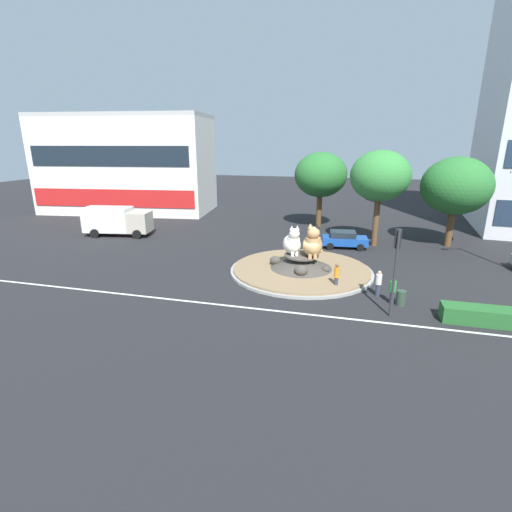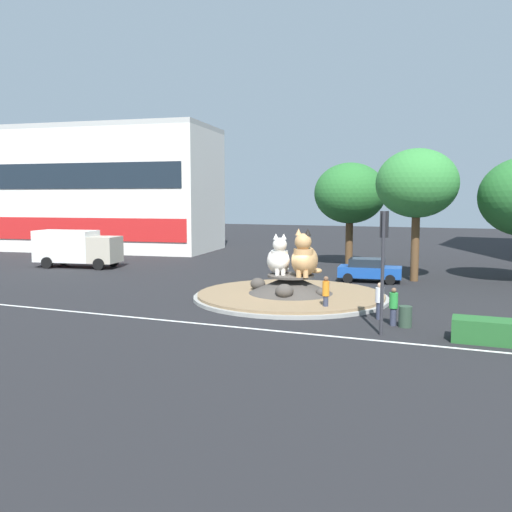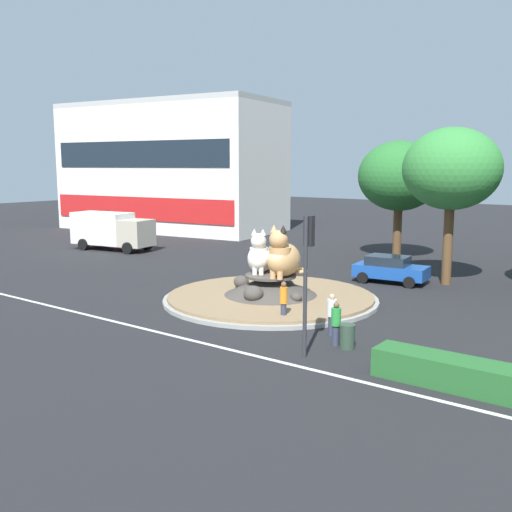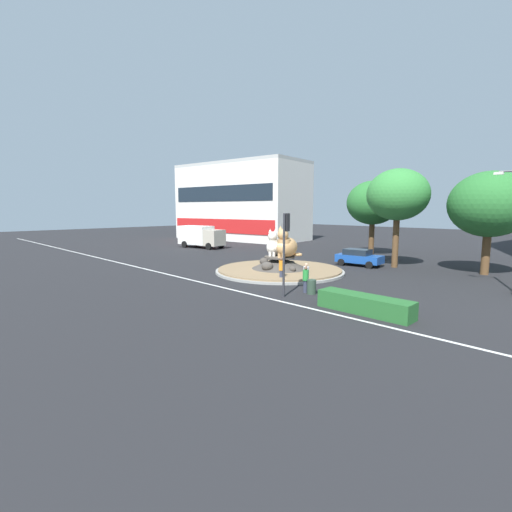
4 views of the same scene
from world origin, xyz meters
The scene contains 17 objects.
ground_plane centered at (0.00, 0.00, 0.00)m, with size 160.00×160.00×0.00m, color black.
lane_centreline centered at (0.00, -7.17, 0.00)m, with size 112.00×0.20×0.01m, color silver.
roundabout_island centered at (-0.01, -0.02, 0.43)m, with size 10.60×10.60×1.32m.
cat_statue_white centered at (-0.73, 0.11, 2.15)m, with size 2.01×2.54×2.26m.
cat_statue_calico centered at (0.81, -0.12, 2.26)m, with size 1.71×2.62×2.57m.
traffic_light_mast centered at (5.87, -6.14, 3.46)m, with size 0.33×0.46×4.96m.
shophouse_block centered at (-27.00, 20.38, 6.43)m, with size 23.51×13.08×12.87m.
clipped_hedge_strip centered at (10.97, -5.91, 0.45)m, with size 4.88×1.20×0.90m, color #235B28.
broadleaf_tree_behind_island centered at (5.61, 9.21, 6.41)m, with size 5.30×5.30×8.71m.
second_tree_near_tower centered at (-0.23, 15.93, 5.86)m, with size 5.75×5.75×8.34m.
third_tree_left centered at (12.29, 10.77, 5.55)m, with size 6.04×6.04×8.14m.
pedestrian_white_shirt centered at (5.34, -3.37, 0.88)m, with size 0.38×0.38×1.68m.
pedestrian_orange_shirt centered at (2.72, -2.88, 0.95)m, with size 0.33×0.33×1.77m.
pedestrian_green_shirt centered at (6.10, -4.41, 0.87)m, with size 0.37×0.37×1.65m.
hatchback_near_shophouse centered at (2.89, 7.73, 0.81)m, with size 4.22×2.43×1.54m.
delivery_box_truck centered at (-20.11, 6.68, 1.60)m, with size 7.02×3.46×2.93m.
litter_bin centered at (6.61, -4.47, 0.45)m, with size 0.56×0.56×0.90m.
Camera 1 is at (3.39, -26.65, 9.36)m, focal length 26.34 mm.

